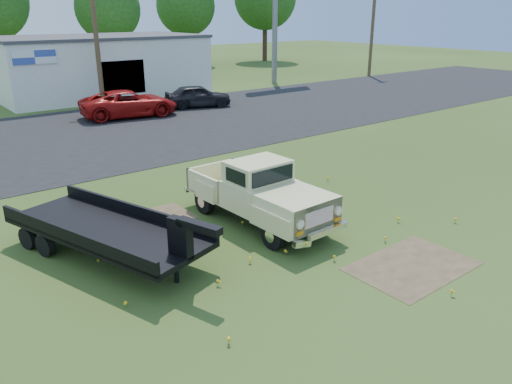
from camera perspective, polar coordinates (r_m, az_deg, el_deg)
ground at (r=13.38m, az=3.07°, el=-5.55°), size 140.00×140.00×0.00m
asphalt_lot at (r=25.98m, az=-19.38°, el=6.02°), size 90.00×14.00×0.02m
dirt_patch_a at (r=12.66m, az=17.40°, el=-8.09°), size 3.00×2.00×0.01m
dirt_patch_b at (r=15.05m, az=-11.61°, el=-2.97°), size 2.20×1.60×0.01m
commercial_building at (r=38.83m, az=-17.41°, el=13.68°), size 14.20×8.20×4.15m
utility_pole_mid at (r=33.30m, az=-17.87°, el=17.07°), size 1.60×0.30×9.00m
utility_pole_east at (r=49.10m, az=13.19°, el=18.12°), size 1.60×0.30×9.00m
treeline_e at (r=52.04m, az=-16.59°, el=19.44°), size 6.08×6.08×9.04m
treeline_f at (r=58.78m, az=-8.04°, el=20.31°), size 6.40×6.40×9.52m
vintage_pickup_truck at (r=14.15m, az=0.25°, el=0.01°), size 2.10×5.16×1.86m
flatbed_trailer at (r=12.77m, az=-16.79°, el=-3.68°), size 3.73×6.38×1.65m
red_pickup at (r=29.97m, az=-14.30°, el=9.75°), size 5.78×3.31×1.52m
dark_sedan at (r=32.32m, az=-6.67°, el=10.83°), size 4.46×2.92×1.41m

